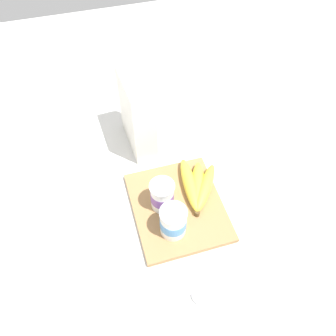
{
  "coord_description": "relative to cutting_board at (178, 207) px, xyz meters",
  "views": [
    {
      "loc": [
        -0.47,
        0.17,
        0.84
      ],
      "look_at": [
        0.1,
        0.0,
        0.07
      ],
      "focal_mm": 36.11,
      "sensor_mm": 36.0,
      "label": 1
    }
  ],
  "objects": [
    {
      "name": "spoon",
      "position": [
        -0.23,
        0.04,
        -0.0
      ],
      "size": [
        0.12,
        0.08,
        0.01
      ],
      "color": "silver",
      "rests_on": "ground_plane"
    },
    {
      "name": "cereal_box",
      "position": [
        0.28,
        0.04,
        0.12
      ],
      "size": [
        0.19,
        0.08,
        0.26
      ],
      "primitive_type": "cube",
      "rotation": [
        0.0,
        0.0,
        0.06
      ],
      "color": "white",
      "rests_on": "ground_plane"
    },
    {
      "name": "cutting_board",
      "position": [
        0.0,
        0.0,
        0.0
      ],
      "size": [
        0.29,
        0.25,
        0.02
      ],
      "primitive_type": "cube",
      "color": "#A37A4C",
      "rests_on": "ground_plane"
    },
    {
      "name": "yogurt_cup_front",
      "position": [
        -0.07,
        0.04,
        0.05
      ],
      "size": [
        0.07,
        0.07,
        0.09
      ],
      "color": "white",
      "rests_on": "cutting_board"
    },
    {
      "name": "yogurt_cup_back",
      "position": [
        0.01,
        0.04,
        0.05
      ],
      "size": [
        0.07,
        0.07,
        0.09
      ],
      "color": "white",
      "rests_on": "cutting_board"
    },
    {
      "name": "banana_bunch",
      "position": [
        0.04,
        -0.07,
        0.03
      ],
      "size": [
        0.2,
        0.13,
        0.04
      ],
      "color": "yellow",
      "rests_on": "cutting_board"
    },
    {
      "name": "ground_plane",
      "position": [
        0.0,
        0.0,
        -0.01
      ],
      "size": [
        2.4,
        2.4,
        0.0
      ],
      "primitive_type": "plane",
      "color": "silver"
    }
  ]
}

